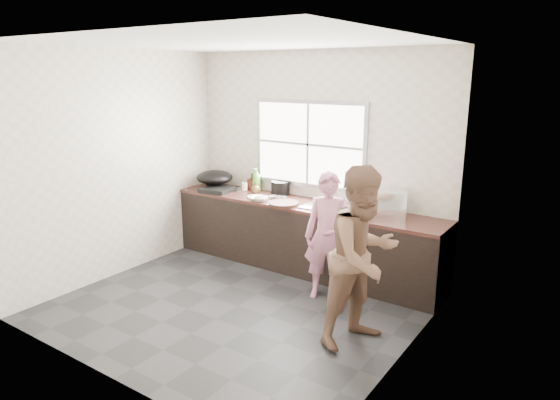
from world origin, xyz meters
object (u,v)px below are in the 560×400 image
Objects in this scene: black_pot at (280,188)px; glass_jar at (245,187)px; bowl_crabs at (359,216)px; bottle_brown_tall at (252,182)px; person_side at (363,257)px; woman at (328,240)px; pot_lid_right at (240,190)px; bowl_held at (328,211)px; bottle_brown_short at (256,188)px; wok at (215,177)px; bowl_mince at (259,199)px; burner at (217,189)px; cutting_board at (284,204)px; bottle_green at (256,179)px; dish_rack at (389,203)px; pot_lid_left at (218,191)px; plate_food at (256,197)px.

black_pot reaches higher than glass_jar.
bottle_brown_tall is at bearing 166.51° from bowl_crabs.
woman is at bearing 67.90° from person_side.
bowl_held is at bearing -11.78° from pot_lid_right.
bowl_crabs reaches higher than bowl_held.
bottle_brown_short reaches higher than pot_lid_right.
person_side is 3.32× the size of wok.
bowl_mince is 1.03× the size of bottle_brown_tall.
person_side is 4.34× the size of burner.
glass_jar is (-0.05, -0.10, -0.05)m from bottle_brown_tall.
glass_jar is 0.46m from wok.
cutting_board reaches higher than pot_lid_right.
woman is 1.78m from bottle_green.
bowl_mince is 0.44m from black_pot.
wok is (-0.96, -0.22, 0.07)m from black_pot.
glass_jar is 0.29× the size of dish_rack.
bottle_brown_tall is at bearing 151.91° from cutting_board.
bowl_mince is 0.89× the size of pot_lid_left.
bowl_mince is at bearing -6.33° from burner.
cutting_board is 1.52× the size of black_pot.
bowl_held is at bearing -12.74° from glass_jar.
glass_jar is at bearing 158.96° from cutting_board.
bottle_brown_tall is at bearing 63.18° from glass_jar.
glass_jar is 0.37m from pot_lid_left.
glass_jar is at bearing 6.47° from pot_lid_right.
black_pot is at bearing 24.98° from pot_lid_left.
plate_food is 0.20m from bottle_brown_short.
pot_lid_left is (-0.31, -0.36, -0.10)m from bottle_brown_tall.
burner is (-0.64, -0.03, 0.02)m from plate_food.
bottle_brown_short is (-2.15, 1.24, 0.11)m from person_side.
bowl_mince reaches higher than pot_lid_right.
burner reaches higher than pot_lid_left.
bottle_brown_tall is 1.91× the size of glass_jar.
bowl_mince is at bearing -49.28° from bottle_green.
bottle_brown_short reaches higher than cutting_board.
dish_rack is at bearing 1.40° from bottle_brown_short.
bottle_brown_short reaches higher than bowl_mince.
black_pot is (-0.97, 0.44, 0.06)m from bowl_held.
bottle_green is at bearing 126.24° from plate_food.
bowl_mince is at bearing 180.00° from bowl_crabs.
pot_lid_right is at bearing 168.22° from bowl_held.
dish_rack is at bearing -4.95° from black_pot.
bottle_brown_tall reaches higher than plate_food.
person_side is 2.31m from plate_food.
bottle_brown_short is (-0.12, 0.15, 0.07)m from plate_food.
bowl_mince is 0.98m from wok.
dish_rack is at bearing 55.50° from bowl_crabs.
burner is at bearing -156.00° from black_pot.
plate_food is at bearing 81.49° from person_side.
burner reaches higher than plate_food.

